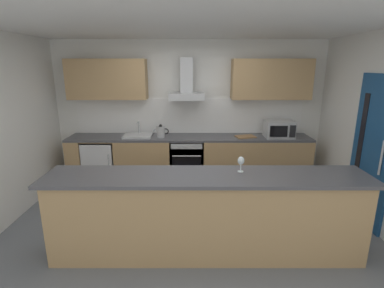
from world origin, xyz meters
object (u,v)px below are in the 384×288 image
object	(u,v)px
oven	(186,160)
chopping_board	(244,137)
microwave	(278,129)
refrigerator	(101,162)
kettle	(160,132)
range_hood	(186,86)
sink	(137,135)
wine_glass	(240,161)

from	to	relation	value
oven	chopping_board	bearing A→B (deg)	-1.28
microwave	chopping_board	distance (m)	0.61
refrigerator	oven	bearing A→B (deg)	0.10
oven	kettle	world-z (taller)	kettle
oven	kettle	xyz separation A→B (m)	(-0.46, -0.03, 0.55)
kettle	range_hood	world-z (taller)	range_hood
kettle	range_hood	size ratio (longest dim) A/B	0.40
microwave	sink	distance (m)	2.53
kettle	sink	bearing A→B (deg)	173.90
refrigerator	kettle	size ratio (longest dim) A/B	2.94
microwave	kettle	world-z (taller)	microwave
microwave	refrigerator	bearing A→B (deg)	179.55
refrigerator	kettle	bearing A→B (deg)	-1.59
chopping_board	kettle	bearing A→B (deg)	-179.62
microwave	range_hood	world-z (taller)	range_hood
microwave	chopping_board	bearing A→B (deg)	179.60
refrigerator	range_hood	size ratio (longest dim) A/B	1.18
refrigerator	chopping_board	world-z (taller)	chopping_board
wine_glass	sink	bearing A→B (deg)	126.82
refrigerator	chopping_board	distance (m)	2.68
microwave	range_hood	xyz separation A→B (m)	(-1.65, 0.16, 0.74)
kettle	chopping_board	size ratio (longest dim) A/B	0.85
wine_glass	oven	bearing A→B (deg)	107.58
sink	oven	bearing A→B (deg)	-0.71
oven	refrigerator	distance (m)	1.58
range_hood	wine_glass	size ratio (longest dim) A/B	4.05
sink	range_hood	distance (m)	1.24
sink	refrigerator	bearing A→B (deg)	-178.87
oven	microwave	size ratio (longest dim) A/B	1.60
oven	wine_glass	xyz separation A→B (m)	(0.64, -2.02, 0.65)
refrigerator	range_hood	xyz separation A→B (m)	(1.58, 0.13, 1.36)
oven	microwave	world-z (taller)	microwave
microwave	wine_glass	xyz separation A→B (m)	(-1.01, -2.00, 0.06)
kettle	chopping_board	bearing A→B (deg)	0.38
chopping_board	range_hood	bearing A→B (deg)	171.75
range_hood	wine_glass	distance (m)	2.35
sink	wine_glass	distance (m)	2.55
refrigerator	wine_glass	xyz separation A→B (m)	(2.22, -2.02, 0.69)
microwave	sink	bearing A→B (deg)	179.12
refrigerator	kettle	distance (m)	1.26
refrigerator	wine_glass	world-z (taller)	wine_glass
sink	wine_glass	xyz separation A→B (m)	(1.52, -2.03, 0.18)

